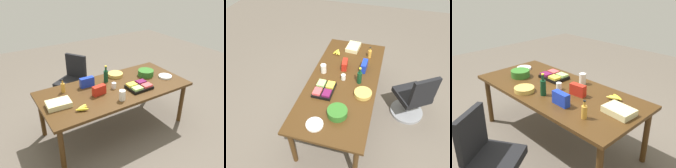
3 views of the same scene
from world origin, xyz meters
The scene contains 15 objects.
ground_plane centered at (0.00, 0.00, 0.00)m, with size 10.00×10.00×0.00m, color #62584D.
conference_table centered at (0.00, 0.00, 0.69)m, with size 2.30×1.05×0.76m.
office_chair centered at (-0.26, 1.12, 0.37)m, with size 0.66×0.66×0.94m.
paper_cup centered at (-0.02, -0.01, 0.80)m, with size 0.07×0.07×0.09m, color white.
salad_bowl centered at (0.68, 0.09, 0.81)m, with size 0.26×0.26×0.10m, color #306C24.
chip_bowl centered at (0.23, 0.35, 0.79)m, with size 0.25×0.25×0.05m, color gold.
fruit_platter centered at (0.30, -0.21, 0.79)m, with size 0.36×0.28×0.07m.
banana_bunch centered at (-0.69, -0.29, 0.78)m, with size 0.19×0.15×0.04m.
chip_bag_red centered at (-0.31, -0.06, 0.83)m, with size 0.20×0.08×0.14m, color red.
sheet_cake centered at (-0.91, -0.04, 0.79)m, with size 0.32×0.22×0.07m, color beige.
mayo_jar centered at (-0.11, -0.36, 0.83)m, with size 0.09×0.09×0.15m, color white.
chip_bag_blue centered at (-0.34, 0.26, 0.83)m, with size 0.22×0.08×0.15m, color #1834B7.
wine_bottle centered at (-0.02, 0.24, 0.87)m, with size 0.08×0.08×0.28m.
dressing_bottle centered at (-0.72, 0.29, 0.84)m, with size 0.08×0.08×0.20m.
paper_plate_stack centered at (0.92, -0.14, 0.77)m, with size 0.22×0.22×0.03m, color white.
Camera 3 is at (-2.16, 1.96, 2.08)m, focal length 40.09 mm.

